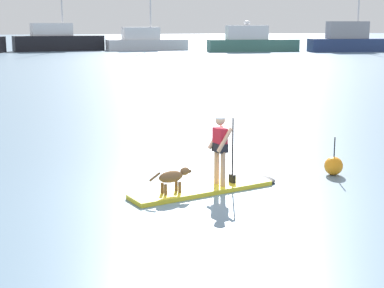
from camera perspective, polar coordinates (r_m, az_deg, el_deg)
The scene contains 9 objects.
ground_plane at distance 13.07m, azimuth 0.98°, elevation -4.74°, with size 400.00×400.00×0.00m, color slate.
paddleboard at distance 13.18m, azimuth 1.84°, elevation -4.38°, with size 3.73×1.84×0.10m.
person_paddler at distance 13.08m, azimuth 2.84°, elevation -0.10°, with size 0.67×0.58×1.61m.
dog at distance 12.59m, azimuth -1.89°, elevation -3.26°, with size 1.02×0.41×0.53m.
moored_boat_outer at distance 83.72m, azimuth -13.14°, elevation 9.94°, with size 12.58×5.49×12.90m.
moored_boat_port at distance 84.11m, azimuth -4.63°, elevation 10.05°, with size 11.60×4.18×11.47m.
moored_boat_starboard at distance 80.08m, azimuth 5.87°, elevation 10.00°, with size 12.51×3.06×4.14m.
moored_boat_far_starboard at distance 82.22m, azimuth 15.40°, elevation 9.82°, with size 12.15×4.04×8.93m.
marker_buoy at distance 14.88m, azimuth 13.78°, elevation -2.10°, with size 0.46×0.46×0.96m.
Camera 1 is at (-3.02, -12.16, 3.72)m, focal length 54.11 mm.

